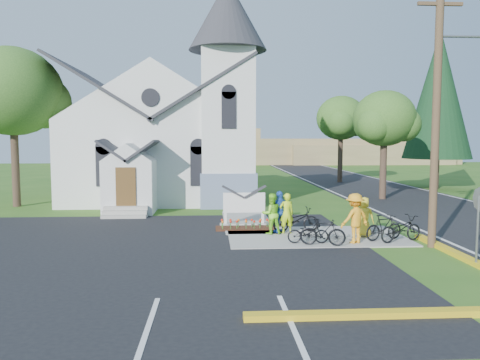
{
  "coord_description": "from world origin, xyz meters",
  "views": [
    {
      "loc": [
        -2.67,
        -17.74,
        3.91
      ],
      "look_at": [
        -1.28,
        5.0,
        1.92
      ],
      "focal_mm": 35.0,
      "sensor_mm": 36.0,
      "label": 1
    }
  ],
  "objects": [
    {
      "name": "bike_1",
      "position": [
        1.36,
        -1.2,
        0.55
      ],
      "size": [
        1.72,
        0.87,
        0.99
      ],
      "primitive_type": "imported",
      "rotation": [
        0.0,
        0.0,
        1.31
      ],
      "color": "black",
      "rests_on": "sidewalk"
    },
    {
      "name": "church_sign",
      "position": [
        -1.2,
        3.2,
        1.03
      ],
      "size": [
        2.2,
        0.4,
        1.7
      ],
      "color": "#A19D92",
      "rests_on": "ground"
    },
    {
      "name": "flower_bed",
      "position": [
        -1.2,
        2.3,
        0.04
      ],
      "size": [
        2.6,
        1.1,
        0.07
      ],
      "primitive_type": "cube",
      "color": "#3C1B10",
      "rests_on": "ground"
    },
    {
      "name": "distant_hills",
      "position": [
        3.36,
        56.33,
        2.17
      ],
      "size": [
        61.0,
        10.0,
        5.6
      ],
      "color": "olive",
      "rests_on": "ground"
    },
    {
      "name": "stop_sign",
      "position": [
        5.43,
        -4.2,
        1.78
      ],
      "size": [
        0.11,
        0.76,
        2.48
      ],
      "color": "gray",
      "rests_on": "ground"
    },
    {
      "name": "bike_0",
      "position": [
        0.84,
        1.33,
        0.57
      ],
      "size": [
        2.03,
        0.93,
        1.03
      ],
      "primitive_type": "imported",
      "rotation": [
        0.0,
        0.0,
        1.7
      ],
      "color": "black",
      "rests_on": "sidewalk"
    },
    {
      "name": "road",
      "position": [
        10.0,
        15.0,
        0.01
      ],
      "size": [
        8.0,
        90.0,
        0.02
      ],
      "primitive_type": "cube",
      "color": "black",
      "rests_on": "ground"
    },
    {
      "name": "cyclist_3",
      "position": [
        2.65,
        -0.85,
        0.98
      ],
      "size": [
        1.37,
        1.09,
        1.86
      ],
      "primitive_type": "imported",
      "rotation": [
        0.0,
        0.0,
        3.53
      ],
      "color": "#FFA31C",
      "rests_on": "sidewalk"
    },
    {
      "name": "tree_road_mid",
      "position": [
        9.0,
        24.0,
        5.78
      ],
      "size": [
        4.4,
        4.4,
        7.8
      ],
      "color": "#36261D",
      "rests_on": "ground"
    },
    {
      "name": "conifer",
      "position": [
        15.0,
        18.0,
        7.39
      ],
      "size": [
        5.2,
        5.2,
        12.4
      ],
      "color": "#36261D",
      "rests_on": "ground"
    },
    {
      "name": "bike_2",
      "position": [
        0.9,
        -0.82,
        0.45
      ],
      "size": [
        1.56,
        0.65,
        0.8
      ],
      "primitive_type": "imported",
      "rotation": [
        0.0,
        0.0,
        1.49
      ],
      "color": "black",
      "rests_on": "sidewalk"
    },
    {
      "name": "sidewalk",
      "position": [
        1.5,
        0.5,
        0.03
      ],
      "size": [
        7.0,
        4.0,
        0.05
      ],
      "primitive_type": "cube",
      "color": "#A19D92",
      "rests_on": "ground"
    },
    {
      "name": "cyclist_0",
      "position": [
        0.4,
        1.11,
        0.88
      ],
      "size": [
        0.66,
        0.49,
        1.66
      ],
      "primitive_type": "imported",
      "rotation": [
        0.0,
        0.0,
        3.3
      ],
      "color": "#C1E61B",
      "rests_on": "sidewalk"
    },
    {
      "name": "bike_4",
      "position": [
        4.45,
        -0.77,
        0.55
      ],
      "size": [
        2.01,
        1.31,
        1.0
      ],
      "primitive_type": "imported",
      "rotation": [
        0.0,
        0.0,
        1.94
      ],
      "color": "black",
      "rests_on": "sidewalk"
    },
    {
      "name": "utility_pole",
      "position": [
        5.36,
        -1.5,
        5.4
      ],
      "size": [
        3.45,
        0.28,
        10.0
      ],
      "color": "#493224",
      "rests_on": "ground"
    },
    {
      "name": "cyclist_4",
      "position": [
        3.36,
        0.24,
        0.84
      ],
      "size": [
        0.9,
        0.75,
        1.59
      ],
      "primitive_type": "imported",
      "rotation": [
        0.0,
        0.0,
        2.77
      ],
      "color": "gold",
      "rests_on": "sidewalk"
    },
    {
      "name": "ground",
      "position": [
        0.0,
        0.0,
        0.0
      ],
      "size": [
        120.0,
        120.0,
        0.0
      ],
      "primitive_type": "plane",
      "color": "#2F5E1A",
      "rests_on": "ground"
    },
    {
      "name": "tree_road_near",
      "position": [
        8.5,
        12.0,
        5.21
      ],
      "size": [
        4.0,
        4.0,
        7.05
      ],
      "color": "#36261D",
      "rests_on": "ground"
    },
    {
      "name": "cyclist_1",
      "position": [
        -0.24,
        0.99,
        0.88
      ],
      "size": [
        0.92,
        0.78,
        1.66
      ],
      "primitive_type": "imported",
      "rotation": [
        0.0,
        0.0,
        3.34
      ],
      "color": "#87E92B",
      "rests_on": "sidewalk"
    },
    {
      "name": "parking_lot",
      "position": [
        -7.0,
        -2.0,
        0.01
      ],
      "size": [
        20.0,
        16.0,
        0.02
      ],
      "primitive_type": "cube",
      "color": "black",
      "rests_on": "ground"
    },
    {
      "name": "bike_3",
      "position": [
        3.91,
        -0.47,
        0.55
      ],
      "size": [
        1.73,
        1.02,
        1.0
      ],
      "primitive_type": "imported",
      "rotation": [
        0.0,
        0.0,
        1.92
      ],
      "color": "black",
      "rests_on": "sidewalk"
    },
    {
      "name": "church",
      "position": [
        -5.48,
        12.48,
        5.25
      ],
      "size": [
        12.35,
        12.0,
        13.0
      ],
      "color": "white",
      "rests_on": "ground"
    },
    {
      "name": "tree_lot_corner",
      "position": [
        -14.0,
        10.0,
        6.6
      ],
      "size": [
        5.6,
        5.6,
        9.15
      ],
      "color": "#36261D",
      "rests_on": "ground"
    },
    {
      "name": "cyclist_2",
      "position": [
        0.15,
        1.24,
        0.92
      ],
      "size": [
        1.1,
        0.78,
        1.74
      ],
      "primitive_type": "imported",
      "rotation": [
        0.0,
        0.0,
        3.54
      ],
      "color": "blue",
      "rests_on": "sidewalk"
    }
  ]
}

